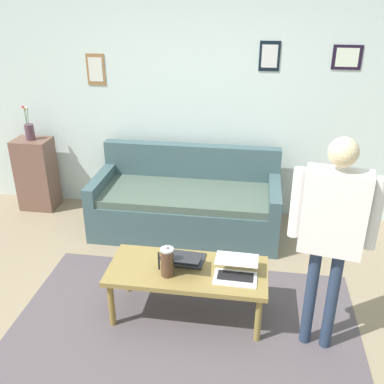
# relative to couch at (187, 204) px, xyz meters

# --- Properties ---
(ground_plane) EXTENTS (7.68, 7.68, 0.00)m
(ground_plane) POSITION_rel_couch_xyz_m (-0.13, 1.63, -0.30)
(ground_plane) COLOR gray
(area_rug) EXTENTS (2.77, 1.62, 0.01)m
(area_rug) POSITION_rel_couch_xyz_m (-0.24, 1.52, -0.30)
(area_rug) COLOR #50484C
(area_rug) RESTS_ON ground_plane
(back_wall) EXTENTS (7.04, 0.11, 2.70)m
(back_wall) POSITION_rel_couch_xyz_m (-0.13, -0.57, 1.05)
(back_wall) COLOR silver
(back_wall) RESTS_ON ground_plane
(couch) EXTENTS (2.00, 0.90, 0.88)m
(couch) POSITION_rel_couch_xyz_m (0.00, 0.00, 0.00)
(couch) COLOR #3B5358
(couch) RESTS_ON ground_plane
(coffee_table) EXTENTS (1.27, 0.56, 0.44)m
(coffee_table) POSITION_rel_couch_xyz_m (-0.24, 1.42, 0.09)
(coffee_table) COLOR olive
(coffee_table) RESTS_ON ground_plane
(laptop_left) EXTENTS (0.33, 0.39, 0.15)m
(laptop_left) POSITION_rel_couch_xyz_m (-0.20, 1.34, 0.19)
(laptop_left) COLOR #28282D
(laptop_left) RESTS_ON coffee_table
(laptop_center) EXTENTS (0.34, 0.31, 0.12)m
(laptop_center) POSITION_rel_couch_xyz_m (-0.62, 1.45, 0.18)
(laptop_center) COLOR silver
(laptop_center) RESTS_ON coffee_table
(french_press) EXTENTS (0.12, 0.10, 0.27)m
(french_press) POSITION_rel_couch_xyz_m (-0.10, 1.52, 0.26)
(french_press) COLOR #4C3323
(french_press) RESTS_ON coffee_table
(side_shelf) EXTENTS (0.42, 0.32, 0.87)m
(side_shelf) POSITION_rel_couch_xyz_m (1.88, -0.26, 0.13)
(side_shelf) COLOR brown
(side_shelf) RESTS_ON ground_plane
(flower_vase) EXTENTS (0.10, 0.10, 0.41)m
(flower_vase) POSITION_rel_couch_xyz_m (1.88, -0.26, 0.67)
(flower_vase) COLOR #563745
(flower_vase) RESTS_ON side_shelf
(person_standing) EXTENTS (0.58, 0.26, 1.65)m
(person_standing) POSITION_rel_couch_xyz_m (-1.25, 1.60, 0.75)
(person_standing) COLOR #283650
(person_standing) RESTS_ON ground_plane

